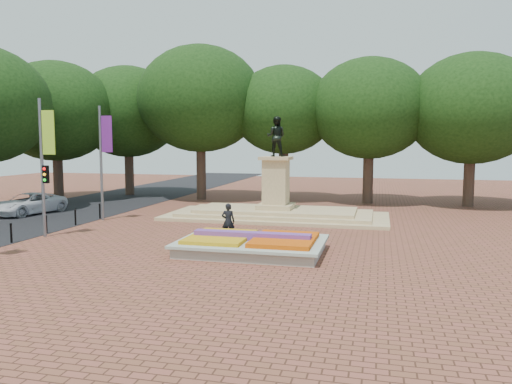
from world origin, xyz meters
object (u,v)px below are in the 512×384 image
(flower_bed, at_px, (252,244))
(monument, at_px, (276,204))
(pedestrian, at_px, (228,221))
(van, at_px, (28,204))

(flower_bed, bearing_deg, monument, 95.87)
(monument, bearing_deg, pedestrian, -96.77)
(monument, xyz_separation_m, pedestrian, (-0.88, -7.41, 0.02))
(monument, xyz_separation_m, van, (-16.38, -2.42, -0.17))
(flower_bed, xyz_separation_m, monument, (-1.03, 10.00, 0.50))
(van, relative_size, pedestrian, 2.83)
(monument, bearing_deg, flower_bed, -84.13)
(pedestrian, bearing_deg, flower_bed, 116.99)
(flower_bed, xyz_separation_m, pedestrian, (-1.91, 2.59, 0.53))
(flower_bed, bearing_deg, van, 156.47)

